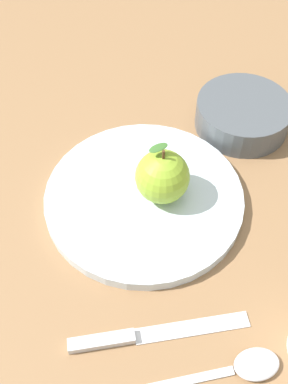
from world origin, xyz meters
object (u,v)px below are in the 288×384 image
object	(u,v)px
apple	(162,177)
side_bowl	(243,112)
knife	(143,335)
spoon	(236,369)
dinner_plate	(144,197)

from	to	relation	value
apple	side_bowl	world-z (taller)	apple
knife	spoon	bearing A→B (deg)	-147.03
dinner_plate	side_bowl	world-z (taller)	side_bowl
side_bowl	dinner_plate	bearing A→B (deg)	98.39
side_bowl	spoon	bearing A→B (deg)	135.65
side_bowl	spoon	xyz separation A→B (m)	(-0.26, 0.25, -0.02)
apple	side_bowl	distance (m)	0.19
side_bowl	knife	bearing A→B (deg)	119.48
apple	side_bowl	bearing A→B (deg)	-76.94
dinner_plate	knife	bearing A→B (deg)	143.39
dinner_plate	apple	world-z (taller)	apple
side_bowl	knife	world-z (taller)	side_bowl
knife	spoon	size ratio (longest dim) A/B	1.03
dinner_plate	knife	world-z (taller)	dinner_plate
knife	dinner_plate	bearing A→B (deg)	-36.61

